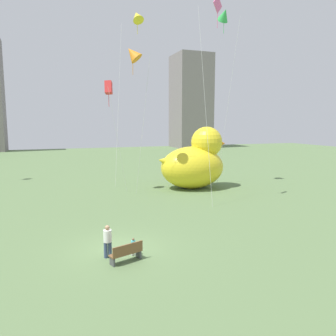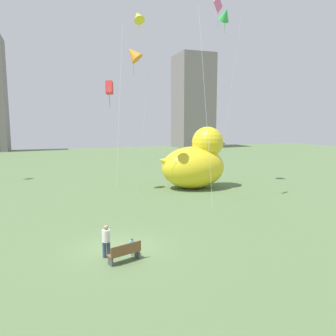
% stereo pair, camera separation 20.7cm
% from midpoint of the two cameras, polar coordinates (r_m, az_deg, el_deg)
% --- Properties ---
extents(ground_plane, '(140.00, 140.00, 0.00)m').
position_cam_midpoint_polar(ground_plane, '(17.54, -8.24, -13.65)').
color(ground_plane, '#5B7648').
extents(park_bench, '(1.64, 0.94, 0.90)m').
position_cam_midpoint_polar(park_bench, '(15.80, -7.07, -14.26)').
color(park_bench, brown).
rests_on(park_bench, ground).
extents(person_adult, '(0.39, 0.39, 1.59)m').
position_cam_midpoint_polar(person_adult, '(16.29, -10.29, -12.11)').
color(person_adult, '#38476B').
rests_on(person_adult, ground).
extents(person_child, '(0.21, 0.21, 0.87)m').
position_cam_midpoint_polar(person_child, '(16.48, -5.90, -13.24)').
color(person_child, silver).
rests_on(person_child, ground).
extents(giant_inflatable_duck, '(7.28, 4.67, 6.03)m').
position_cam_midpoint_polar(giant_inflatable_duck, '(32.40, 4.98, 1.01)').
color(giant_inflatable_duck, yellow).
rests_on(giant_inflatable_duck, ground).
extents(city_skyline, '(67.69, 14.75, 26.83)m').
position_cam_midpoint_polar(city_skyline, '(83.03, -21.39, 11.31)').
color(city_skyline, gray).
rests_on(city_skyline, ground).
extents(kite_orange, '(2.30, 2.20, 12.81)m').
position_cam_midpoint_polar(kite_orange, '(28.76, -5.82, 19.04)').
color(kite_orange, silver).
rests_on(kite_orange, ground).
extents(kite_green, '(2.08, 2.30, 17.47)m').
position_cam_midpoint_polar(kite_green, '(35.36, 10.03, 24.57)').
color(kite_green, silver).
rests_on(kite_green, ground).
extents(kite_yellow, '(3.43, 3.79, 17.66)m').
position_cam_midpoint_polar(kite_yellow, '(36.15, -5.01, 24.60)').
color(kite_yellow, silver).
rests_on(kite_yellow, ground).
extents(kite_red, '(1.87, 1.98, 10.15)m').
position_cam_midpoint_polar(kite_red, '(30.68, -9.92, 13.46)').
color(kite_red, silver).
rests_on(kite_red, ground).
extents(kite_pink, '(1.82, 2.05, 15.86)m').
position_cam_midpoint_polar(kite_pink, '(27.52, 8.66, 24.57)').
color(kite_pink, silver).
rests_on(kite_pink, ground).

